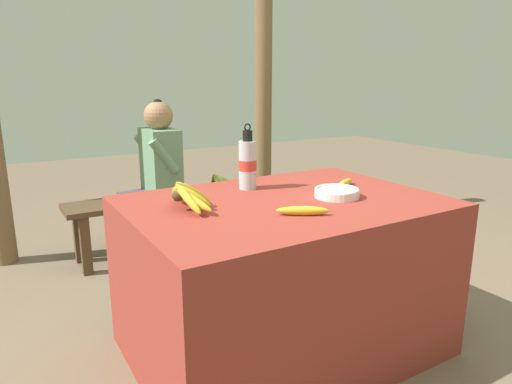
# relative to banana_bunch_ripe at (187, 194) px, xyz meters

# --- Properties ---
(ground_plane) EXTENTS (12.00, 12.00, 0.00)m
(ground_plane) POSITION_rel_banana_bunch_ripe_xyz_m (0.42, -0.08, -0.78)
(ground_plane) COLOR #75604C
(market_counter) EXTENTS (1.34, 0.95, 0.72)m
(market_counter) POSITION_rel_banana_bunch_ripe_xyz_m (0.42, -0.08, -0.42)
(market_counter) COLOR maroon
(market_counter) RESTS_ON ground_plane
(banana_bunch_ripe) EXTENTS (0.18, 0.33, 0.13)m
(banana_bunch_ripe) POSITION_rel_banana_bunch_ripe_xyz_m (0.00, 0.00, 0.00)
(banana_bunch_ripe) COLOR #4C381E
(banana_bunch_ripe) RESTS_ON market_counter
(serving_bowl) EXTENTS (0.20, 0.20, 0.04)m
(serving_bowl) POSITION_rel_banana_bunch_ripe_xyz_m (0.65, -0.16, -0.04)
(serving_bowl) COLOR white
(serving_bowl) RESTS_ON market_counter
(water_bottle) EXTENTS (0.09, 0.09, 0.31)m
(water_bottle) POSITION_rel_banana_bunch_ripe_xyz_m (0.39, 0.18, 0.06)
(water_bottle) COLOR silver
(water_bottle) RESTS_ON market_counter
(loose_banana_front) EXTENTS (0.20, 0.14, 0.04)m
(loose_banana_front) POSITION_rel_banana_bunch_ripe_xyz_m (0.35, -0.31, -0.04)
(loose_banana_front) COLOR gold
(loose_banana_front) RESTS_ON market_counter
(loose_banana_side) EXTENTS (0.18, 0.12, 0.04)m
(loose_banana_side) POSITION_rel_banana_bunch_ripe_xyz_m (0.81, -0.03, -0.04)
(loose_banana_side) COLOR gold
(loose_banana_side) RESTS_ON market_counter
(wooden_bench) EXTENTS (1.40, 0.32, 0.42)m
(wooden_bench) POSITION_rel_banana_bunch_ripe_xyz_m (0.40, 1.37, -0.43)
(wooden_bench) COLOR #4C3823
(wooden_bench) RESTS_ON ground_plane
(seated_vendor) EXTENTS (0.40, 0.39, 1.10)m
(seated_vendor) POSITION_rel_banana_bunch_ripe_xyz_m (0.31, 1.33, -0.14)
(seated_vendor) COLOR #564C60
(seated_vendor) RESTS_ON ground_plane
(banana_bunch_green) EXTENTS (0.19, 0.27, 0.13)m
(banana_bunch_green) POSITION_rel_banana_bunch_ripe_xyz_m (0.82, 1.37, -0.30)
(banana_bunch_green) COLOR #4C381E
(banana_bunch_green) RESTS_ON wooden_bench
(support_post_far) EXTENTS (0.15, 0.15, 2.32)m
(support_post_far) POSITION_rel_banana_bunch_ripe_xyz_m (1.44, 1.74, 0.38)
(support_post_far) COLOR brown
(support_post_far) RESTS_ON ground_plane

